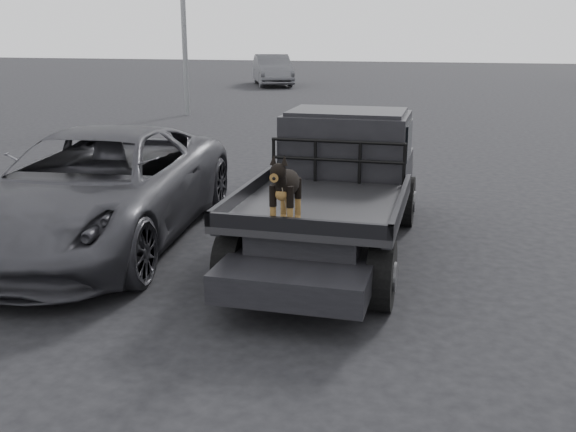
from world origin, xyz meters
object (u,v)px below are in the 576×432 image
(parked_suv, at_px, (97,188))
(dog, at_px, (286,189))
(flatbed_ute, at_px, (334,219))
(distant_car_a, at_px, (272,70))

(parked_suv, bearing_deg, dog, -31.74)
(dog, bearing_deg, parked_suv, 154.45)
(flatbed_ute, height_order, distant_car_a, distant_car_a)
(parked_suv, bearing_deg, distant_car_a, 94.44)
(dog, bearing_deg, flatbed_ute, 84.40)
(parked_suv, xyz_separation_m, distant_car_a, (-5.09, 27.15, 0.06))
(dog, xyz_separation_m, parked_suv, (-3.09, 1.48, -0.51))
(dog, bearing_deg, distant_car_a, 105.96)
(dog, relative_size, distant_car_a, 0.15)
(flatbed_ute, bearing_deg, dog, -95.60)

